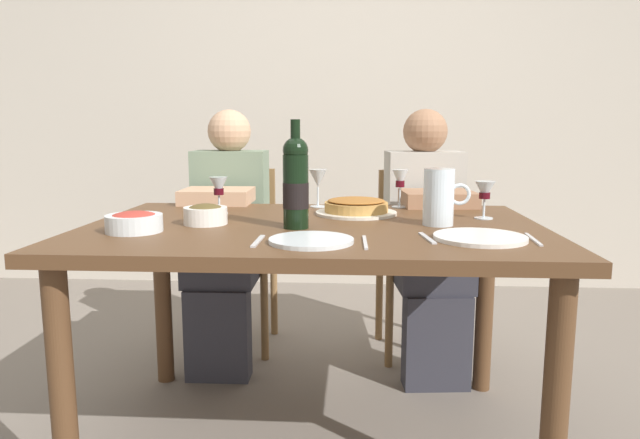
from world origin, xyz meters
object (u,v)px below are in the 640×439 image
object	(u,v)px
olive_bowl	(205,214)
wine_glass_left_diner	(318,180)
dinner_plate_right_setting	(480,237)
diner_left	(227,229)
dining_table	(313,252)
wine_glass_right_diner	(485,192)
chair_right	(417,248)
water_pitcher	(439,200)
baked_tart	(356,207)
dinner_plate_left_setting	(311,240)
salad_bowl	(134,221)
wine_glass_centre	(400,181)
chair_left	(237,245)
diner_right	(428,233)
wine_bottle	(296,183)
wine_glass_spare	(219,188)

from	to	relation	value
olive_bowl	wine_glass_left_diner	bearing A→B (deg)	51.71
dinner_plate_right_setting	diner_left	bearing A→B (deg)	136.23
dining_table	olive_bowl	size ratio (longest dim) A/B	10.42
wine_glass_right_diner	chair_right	distance (m)	0.83
wine_glass_right_diner	dinner_plate_right_setting	bearing A→B (deg)	-103.70
water_pitcher	baked_tart	size ratio (longest dim) A/B	0.62
dinner_plate_left_setting	dinner_plate_right_setting	xyz separation A→B (m)	(0.48, 0.07, 0.00)
salad_bowl	chair_right	world-z (taller)	chair_right
dining_table	wine_glass_centre	size ratio (longest dim) A/B	9.88
chair_left	diner_right	distance (m)	0.96
wine_glass_left_diner	chair_right	size ratio (longest dim) A/B	0.17
wine_glass_left_diner	diner_right	bearing A→B (deg)	26.09
baked_tart	chair_right	world-z (taller)	chair_right
baked_tart	wine_glass_right_diner	xyz separation A→B (m)	(0.45, -0.08, 0.07)
baked_tart	wine_glass_centre	world-z (taller)	wine_glass_centre
olive_bowl	diner_left	xyz separation A→B (m)	(-0.09, 0.69, -0.18)
water_pitcher	baked_tart	distance (m)	0.35
wine_bottle	diner_right	bearing A→B (deg)	54.79
water_pitcher	wine_glass_centre	xyz separation A→B (m)	(-0.10, 0.41, 0.03)
wine_glass_right_diner	wine_glass_centre	distance (m)	0.39
wine_bottle	dinner_plate_right_setting	size ratio (longest dim) A/B	1.29
dinner_plate_left_setting	diner_right	size ratio (longest dim) A/B	0.21
wine_glass_spare	diner_right	bearing A→B (deg)	28.05
water_pitcher	chair_right	bearing A→B (deg)	87.95
baked_tart	salad_bowl	distance (m)	0.79
wine_glass_left_diner	wine_glass_spare	size ratio (longest dim) A/B	1.10
wine_glass_left_diner	wine_glass_right_diner	world-z (taller)	wine_glass_left_diner
baked_tart	chair_left	xyz separation A→B (m)	(-0.59, 0.68, -0.29)
diner_left	diner_right	bearing A→B (deg)	177.64
wine_glass_right_diner	diner_left	distance (m)	1.19
salad_bowl	dinner_plate_left_setting	xyz separation A→B (m)	(0.56, -0.13, -0.03)
wine_glass_right_diner	diner_left	size ratio (longest dim) A/B	0.11
wine_glass_spare	wine_bottle	bearing A→B (deg)	-41.88
water_pitcher	dinner_plate_right_setting	xyz separation A→B (m)	(0.08, -0.24, -0.08)
water_pitcher	chair_right	size ratio (longest dim) A/B	0.21
wine_glass_spare	olive_bowl	bearing A→B (deg)	-87.84
baked_tart	diner_right	size ratio (longest dim) A/B	0.26
diner_left	wine_glass_right_diner	bearing A→B (deg)	152.59
water_pitcher	diner_left	size ratio (longest dim) A/B	0.16
water_pitcher	diner_left	distance (m)	1.11
olive_bowl	diner_right	xyz separation A→B (m)	(0.82, 0.67, -0.18)
dining_table	dinner_plate_left_setting	world-z (taller)	dinner_plate_left_setting
dining_table	baked_tart	xyz separation A→B (m)	(0.14, 0.23, 0.12)
wine_glass_right_diner	dinner_plate_left_setting	distance (m)	0.74
wine_glass_centre	wine_glass_spare	distance (m)	0.72
wine_glass_left_diner	diner_left	size ratio (longest dim) A/B	0.13
salad_bowl	diner_right	xyz separation A→B (m)	(1.00, 0.82, -0.18)
dining_table	chair_right	size ratio (longest dim) A/B	1.72
salad_bowl	wine_glass_centre	bearing A→B (deg)	34.91
wine_bottle	olive_bowl	size ratio (longest dim) A/B	2.38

